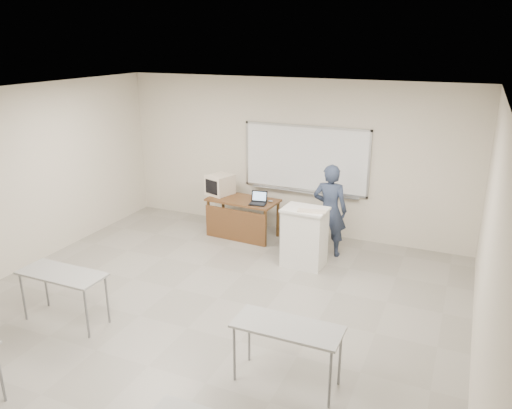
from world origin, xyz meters
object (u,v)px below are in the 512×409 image
at_px(mouse, 270,201).
at_px(keyboard, 312,211).
at_px(instructor_desk, 241,212).
at_px(whiteboard, 305,160).
at_px(laptop, 259,201).
at_px(presenter, 330,210).
at_px(podium, 304,237).
at_px(crt_monitor, 220,185).

bearing_deg(mouse, keyboard, -28.08).
height_order(instructor_desk, keyboard, keyboard).
height_order(whiteboard, laptop, whiteboard).
height_order(laptop, keyboard, keyboard).
xyz_separation_m(instructor_desk, laptop, (0.38, -0.02, 0.27)).
xyz_separation_m(keyboard, presenter, (0.10, 0.73, -0.20)).
xyz_separation_m(instructor_desk, podium, (1.51, -0.69, -0.02)).
bearing_deg(whiteboard, instructor_desk, -142.47).
distance_m(mouse, keyboard, 1.50).
xyz_separation_m(whiteboard, crt_monitor, (-1.56, -0.54, -0.54)).
bearing_deg(keyboard, laptop, 136.80).
height_order(instructor_desk, presenter, presenter).
height_order(crt_monitor, laptop, crt_monitor).
bearing_deg(crt_monitor, instructor_desk, -4.49).
bearing_deg(podium, keyboard, -36.40).
xyz_separation_m(mouse, presenter, (1.22, -0.24, 0.06)).
bearing_deg(mouse, podium, -28.44).
height_order(instructor_desk, podium, podium).
bearing_deg(keyboard, crt_monitor, 143.32).
xyz_separation_m(laptop, keyboard, (1.28, -0.79, 0.23)).
relative_size(instructor_desk, laptop, 4.49).
distance_m(instructor_desk, podium, 1.66).
height_order(podium, mouse, podium).
bearing_deg(instructor_desk, mouse, 19.98).
relative_size(crt_monitor, presenter, 0.29).
bearing_deg(presenter, instructor_desk, -5.74).
relative_size(whiteboard, laptop, 8.22).
relative_size(podium, presenter, 0.62).
bearing_deg(laptop, instructor_desk, 169.01).
height_order(whiteboard, podium, whiteboard).
xyz_separation_m(crt_monitor, laptop, (0.93, -0.25, -0.14)).
bearing_deg(presenter, keyboard, 78.72).
distance_m(instructor_desk, laptop, 0.47).
height_order(whiteboard, instructor_desk, whiteboard).
distance_m(whiteboard, crt_monitor, 1.74).
relative_size(whiteboard, instructor_desk, 1.83).
bearing_deg(instructor_desk, presenter, 1.18).
height_order(whiteboard, crt_monitor, whiteboard).
distance_m(podium, mouse, 1.31).
bearing_deg(crt_monitor, podium, -5.43).
bearing_deg(keyboard, whiteboard, 100.86).
bearing_deg(laptop, keyboard, -40.37).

